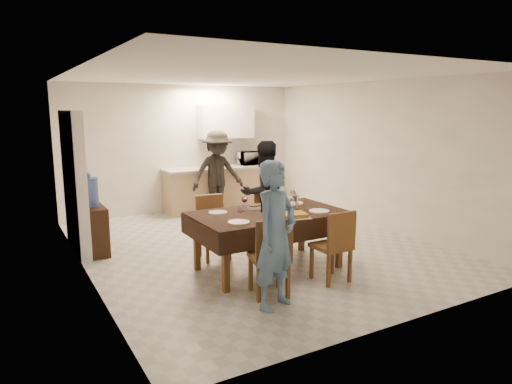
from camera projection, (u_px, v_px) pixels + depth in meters
floor at (255, 246)px, 7.15m from camera, size 5.00×6.00×0.02m
ceiling at (255, 75)px, 6.68m from camera, size 5.00×6.00×0.02m
wall_back at (184, 149)px, 9.47m from camera, size 5.00×0.02×2.60m
wall_front at (410, 196)px, 4.35m from camera, size 5.00×0.02×2.60m
wall_left at (81, 175)px, 5.69m from camera, size 0.02×6.00×2.60m
wall_right at (376, 155)px, 8.13m from camera, size 0.02×6.00×2.60m
stub_partition at (74, 181)px, 6.80m from camera, size 0.15×1.40×2.10m
kitchen_base_cabinet at (217, 190)px, 9.65m from camera, size 2.20×0.60×0.86m
kitchen_worktop at (217, 168)px, 9.57m from camera, size 2.24×0.64×0.05m
upper_cabinet at (226, 121)px, 9.66m from camera, size 1.20×0.34×0.70m
dining_table at (269, 215)px, 6.01m from camera, size 1.99×1.17×0.78m
chair_near_left at (273, 249)px, 5.11m from camera, size 0.51×0.52×0.50m
chair_near_right at (336, 239)px, 5.55m from camera, size 0.42×0.42×0.49m
chair_far_left at (217, 222)px, 6.39m from camera, size 0.44×0.44×0.49m
chair_far_right at (271, 216)px, 6.84m from camera, size 0.53×0.55×0.48m
console at (91, 230)px, 6.74m from camera, size 0.39×0.77×0.72m
water_jug at (88, 192)px, 6.63m from camera, size 0.28×0.28×0.42m
wine_bottle at (264, 200)px, 5.99m from camera, size 0.08×0.08×0.31m
water_pitcher at (293, 203)px, 6.11m from camera, size 0.13×0.13×0.21m
savoury_tart at (291, 215)px, 5.72m from camera, size 0.50×0.42×0.05m
salad_bowl at (280, 205)px, 6.30m from camera, size 0.18×0.18×0.07m
mushroom_dish at (255, 207)px, 6.22m from camera, size 0.20×0.20×0.03m
wine_glass_a at (241, 214)px, 5.50m from camera, size 0.09×0.09×0.19m
wine_glass_b at (293, 197)px, 6.47m from camera, size 0.09×0.09×0.21m
wine_glass_c at (245, 202)px, 6.14m from camera, size 0.09×0.09×0.20m
plate_near_left at (239, 222)px, 5.45m from camera, size 0.26×0.26×0.01m
plate_near_right at (319, 211)px, 6.04m from camera, size 0.27×0.27×0.02m
plate_far_left at (218, 212)px, 5.97m from camera, size 0.24×0.24×0.01m
plate_far_right at (294, 203)px, 6.55m from camera, size 0.27×0.27×0.02m
microwave at (251, 158)px, 9.94m from camera, size 0.51×0.35×0.28m
person_near at (276, 235)px, 4.84m from camera, size 0.68×0.57×1.60m
person_far at (264, 193)px, 7.16m from camera, size 0.80×0.63×1.63m
person_kitchen at (218, 173)px, 9.10m from camera, size 1.09×0.63×1.69m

